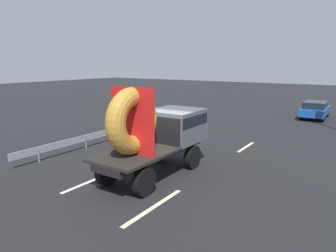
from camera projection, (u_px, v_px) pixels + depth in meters
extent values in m
plane|color=black|center=(153.00, 173.00, 12.20)|extent=(120.00, 120.00, 0.00)
cylinder|color=black|center=(159.00, 151.00, 13.59)|extent=(0.28, 0.99, 0.99)
cylinder|color=black|center=(192.00, 157.00, 12.67)|extent=(0.28, 0.99, 0.99)
cylinder|color=black|center=(107.00, 172.00, 10.94)|extent=(0.28, 0.99, 0.99)
cylinder|color=black|center=(144.00, 182.00, 10.01)|extent=(0.28, 0.99, 0.99)
cube|color=black|center=(154.00, 152.00, 11.76)|extent=(1.30, 5.28, 0.25)
cube|color=#4C5156|center=(175.00, 125.00, 12.87)|extent=(2.00, 2.14, 1.35)
cube|color=black|center=(175.00, 118.00, 12.77)|extent=(2.02, 2.03, 0.44)
cube|color=black|center=(136.00, 154.00, 10.85)|extent=(2.00, 3.14, 0.10)
cube|color=black|center=(160.00, 130.00, 11.97)|extent=(1.80, 0.08, 1.10)
torus|color=#B7842D|center=(132.00, 121.00, 10.48)|extent=(0.69, 2.38, 2.38)
cube|color=red|center=(132.00, 121.00, 10.48)|extent=(1.90, 0.03, 2.38)
cylinder|color=black|center=(307.00, 111.00, 25.80)|extent=(0.22, 0.63, 0.63)
cylinder|color=black|center=(327.00, 113.00, 24.96)|extent=(0.22, 0.63, 0.63)
cylinder|color=black|center=(301.00, 116.00, 23.64)|extent=(0.22, 0.63, 0.63)
cylinder|color=black|center=(323.00, 118.00, 22.80)|extent=(0.22, 0.63, 0.63)
cube|color=#194C99|center=(315.00, 111.00, 24.25)|extent=(1.78, 4.16, 0.54)
cube|color=black|center=(315.00, 105.00, 24.06)|extent=(1.60, 2.33, 0.49)
cube|color=gray|center=(105.00, 133.00, 16.75)|extent=(0.06, 10.86, 0.32)
cylinder|color=slate|center=(39.00, 156.00, 13.50)|extent=(0.10, 0.10, 0.55)
cylinder|color=slate|center=(86.00, 143.00, 15.70)|extent=(0.10, 0.10, 0.55)
cylinder|color=slate|center=(122.00, 133.00, 17.91)|extent=(0.10, 0.10, 0.55)
cylinder|color=slate|center=(149.00, 126.00, 20.12)|extent=(0.10, 0.10, 0.55)
cube|color=beige|center=(88.00, 182.00, 11.25)|extent=(0.16, 2.44, 0.01)
cube|color=beige|center=(188.00, 141.00, 17.30)|extent=(0.16, 2.60, 0.01)
cube|color=beige|center=(154.00, 207.00, 9.31)|extent=(0.16, 2.94, 0.01)
cube|color=beige|center=(246.00, 147.00, 15.96)|extent=(0.16, 2.25, 0.01)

